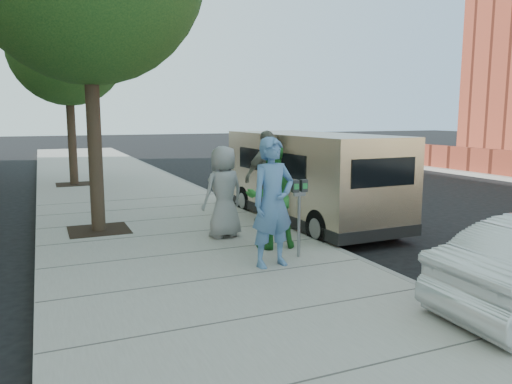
% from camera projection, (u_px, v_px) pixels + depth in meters
% --- Properties ---
extents(ground, '(120.00, 120.00, 0.00)m').
position_uv_depth(ground, '(246.00, 254.00, 9.04)').
color(ground, black).
rests_on(ground, ground).
extents(sidewalk, '(5.00, 60.00, 0.15)m').
position_uv_depth(sidewalk, '(193.00, 256.00, 8.63)').
color(sidewalk, gray).
rests_on(sidewalk, ground).
extents(curb_face, '(0.12, 60.00, 0.16)m').
position_uv_depth(curb_face, '(315.00, 242.00, 9.59)').
color(curb_face, gray).
rests_on(curb_face, ground).
extents(tree_far, '(3.92, 3.80, 6.49)m').
position_uv_depth(tree_far, '(68.00, 42.00, 16.49)').
color(tree_far, black).
rests_on(tree_far, sidewalk).
extents(parking_meter, '(0.27, 0.10, 1.30)m').
position_uv_depth(parking_meter, '(299.00, 201.00, 8.20)').
color(parking_meter, gray).
rests_on(parking_meter, sidewalk).
extents(van, '(2.05, 5.69, 2.09)m').
position_uv_depth(van, '(307.00, 176.00, 11.46)').
color(van, '#CBB292').
rests_on(van, ground).
extents(person_officer, '(0.79, 0.57, 2.02)m').
position_uv_depth(person_officer, '(273.00, 202.00, 7.70)').
color(person_officer, '#547FB2').
rests_on(person_officer, sidewalk).
extents(person_green_shirt, '(0.96, 0.78, 1.85)m').
position_uv_depth(person_green_shirt, '(271.00, 196.00, 8.80)').
color(person_green_shirt, '#2A802E').
rests_on(person_green_shirt, sidewalk).
extents(person_gray_shirt, '(0.98, 0.77, 1.77)m').
position_uv_depth(person_gray_shirt, '(224.00, 192.00, 9.59)').
color(person_gray_shirt, gray).
rests_on(person_gray_shirt, sidewalk).
extents(person_striped_polo, '(1.27, 0.74, 2.03)m').
position_uv_depth(person_striped_polo, '(268.00, 177.00, 10.82)').
color(person_striped_polo, gray).
rests_on(person_striped_polo, sidewalk).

